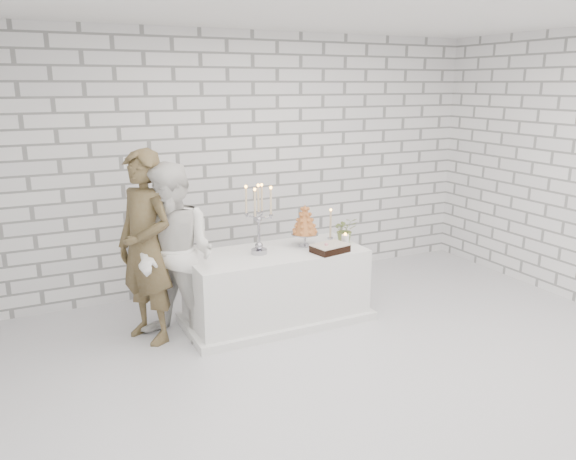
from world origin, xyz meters
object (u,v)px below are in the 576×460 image
object	(u,v)px
cake_table	(276,286)
croquembouche	(305,226)
bride	(175,255)
groom	(146,248)
candelabra	(259,219)

from	to	relation	value
cake_table	croquembouche	world-z (taller)	croquembouche
bride	cake_table	bearing A→B (deg)	50.97
groom	candelabra	distance (m)	1.12
groom	croquembouche	size ratio (longest dim) A/B	4.10
bride	croquembouche	bearing A→B (deg)	52.66
cake_table	groom	world-z (taller)	groom
croquembouche	bride	bearing A→B (deg)	-177.58
groom	bride	size ratio (longest dim) A/B	1.07
bride	croquembouche	size ratio (longest dim) A/B	3.83
bride	candelabra	bearing A→B (deg)	51.95
groom	candelabra	size ratio (longest dim) A/B	2.59
candelabra	groom	bearing A→B (deg)	173.58
cake_table	groom	size ratio (longest dim) A/B	0.98
cake_table	groom	bearing A→B (deg)	173.94
cake_table	candelabra	size ratio (longest dim) A/B	2.53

